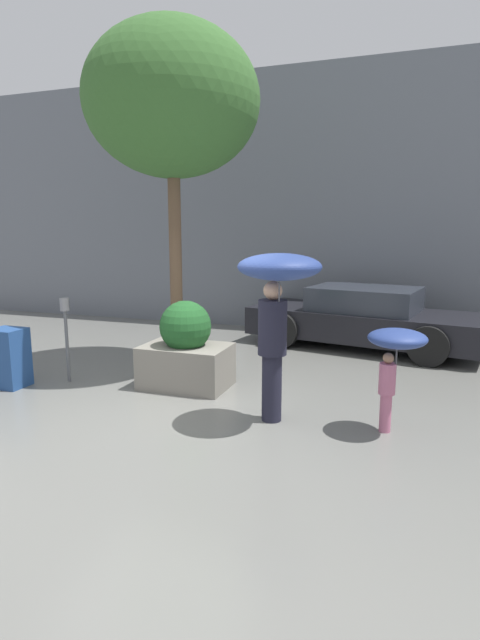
# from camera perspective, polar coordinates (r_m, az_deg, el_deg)

# --- Properties ---
(ground_plane) EXTENTS (40.00, 40.00, 0.00)m
(ground_plane) POSITION_cam_1_polar(r_m,az_deg,el_deg) (6.45, -9.09, -11.38)
(ground_plane) COLOR slate
(building_facade) EXTENTS (18.00, 0.30, 6.00)m
(building_facade) POSITION_cam_1_polar(r_m,az_deg,el_deg) (12.13, 5.54, 13.22)
(building_facade) COLOR slate
(building_facade) RESTS_ON ground
(planter_box) EXTENTS (1.30, 0.89, 1.33)m
(planter_box) POSITION_cam_1_polar(r_m,az_deg,el_deg) (7.61, -6.20, -3.51)
(planter_box) COLOR gray
(planter_box) RESTS_ON ground
(person_adult) EXTENTS (0.99, 0.99, 2.10)m
(person_adult) POSITION_cam_1_polar(r_m,az_deg,el_deg) (5.94, 4.26, 3.01)
(person_adult) COLOR #1E1E2D
(person_adult) RESTS_ON ground
(person_child) EXTENTS (0.67, 0.67, 1.25)m
(person_child) POSITION_cam_1_polar(r_m,az_deg,el_deg) (6.02, 17.31, -3.17)
(person_child) COLOR #B76684
(person_child) RESTS_ON ground
(parked_car_near) EXTENTS (4.83, 2.63, 1.23)m
(parked_car_near) POSITION_cam_1_polar(r_m,az_deg,el_deg) (10.45, 13.98, 0.16)
(parked_car_near) COLOR black
(parked_car_near) RESTS_ON ground
(street_tree) EXTENTS (2.82, 2.82, 5.59)m
(street_tree) POSITION_cam_1_polar(r_m,az_deg,el_deg) (8.75, -7.77, 23.42)
(street_tree) COLOR brown
(street_tree) RESTS_ON ground
(parking_meter) EXTENTS (0.14, 0.14, 1.33)m
(parking_meter) POSITION_cam_1_polar(r_m,az_deg,el_deg) (8.20, -19.30, -0.24)
(parking_meter) COLOR #595B60
(parking_meter) RESTS_ON ground
(newspaper_box) EXTENTS (0.50, 0.44, 0.90)m
(newspaper_box) POSITION_cam_1_polar(r_m,az_deg,el_deg) (8.37, -24.93, -3.94)
(newspaper_box) COLOR navy
(newspaper_box) RESTS_ON ground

